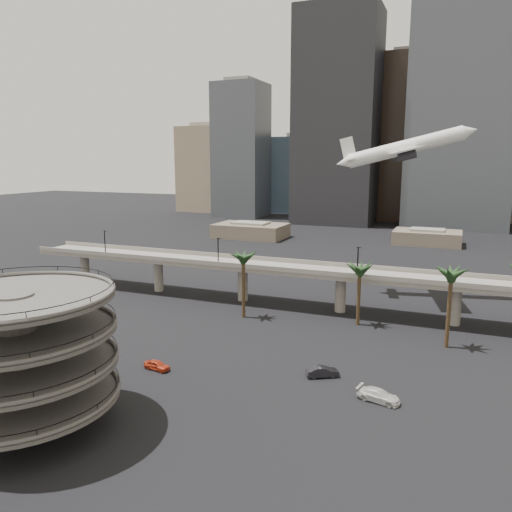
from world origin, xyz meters
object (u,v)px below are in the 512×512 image
at_px(car_a, 157,365).
at_px(car_b, 323,372).
at_px(car_c, 379,395).
at_px(airborne_jet, 404,148).
at_px(overpass, 290,273).
at_px(parking_ramp, 18,348).

relative_size(car_a, car_b, 0.87).
distance_m(car_b, car_c, 9.79).
relative_size(car_b, car_c, 0.85).
bearing_deg(airborne_jet, overpass, -149.60).
distance_m(parking_ramp, car_c, 44.52).
height_order(parking_ramp, overpass, parking_ramp).
bearing_deg(car_c, car_a, 105.41).
distance_m(overpass, car_a, 40.48).
bearing_deg(car_b, car_a, 76.82).
height_order(airborne_jet, car_c, airborne_jet).
xyz_separation_m(parking_ramp, car_c, (37.46, 22.32, -9.02)).
bearing_deg(parking_ramp, car_a, 75.39).
distance_m(airborne_jet, car_c, 64.24).
distance_m(parking_ramp, airborne_jet, 87.51).
height_order(parking_ramp, car_c, parking_ramp).
height_order(overpass, car_a, overpass).
bearing_deg(parking_ramp, airborne_jet, 66.87).
relative_size(parking_ramp, car_a, 5.31).
relative_size(parking_ramp, overpass, 0.17).
height_order(parking_ramp, car_a, parking_ramp).
xyz_separation_m(parking_ramp, overpass, (13.00, 59.00, -2.50)).
distance_m(car_a, car_b, 24.62).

